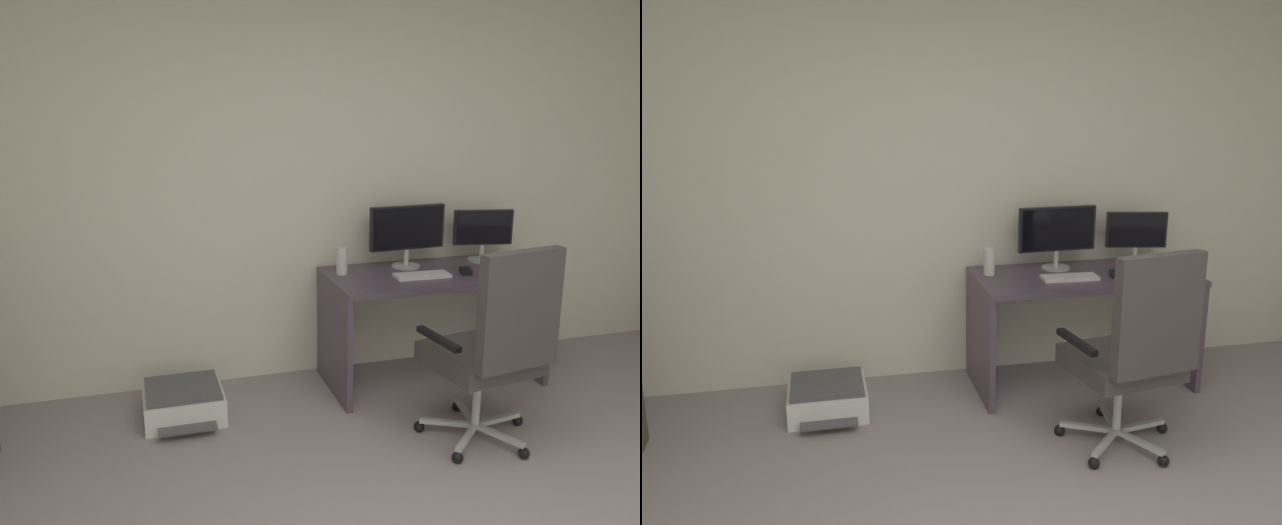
% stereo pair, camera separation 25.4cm
% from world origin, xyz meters
% --- Properties ---
extents(wall_back, '(5.59, 0.10, 2.53)m').
position_xyz_m(wall_back, '(0.00, 2.64, 1.26)').
color(wall_back, silver).
rests_on(wall_back, ground).
extents(desk, '(1.36, 0.65, 0.73)m').
position_xyz_m(desk, '(0.78, 2.23, 0.53)').
color(desk, '#4E3C4E').
rests_on(desk, ground).
extents(monitor_main, '(0.51, 0.18, 0.40)m').
position_xyz_m(monitor_main, '(0.66, 2.39, 0.97)').
color(monitor_main, '#B2B5B7').
rests_on(monitor_main, desk).
extents(monitor_secondary, '(0.39, 0.18, 0.34)m').
position_xyz_m(monitor_secondary, '(1.20, 2.39, 0.93)').
color(monitor_secondary, '#B2B5B7').
rests_on(monitor_secondary, desk).
extents(keyboard, '(0.35, 0.14, 0.02)m').
position_xyz_m(keyboard, '(0.66, 2.14, 0.74)').
color(keyboard, silver).
rests_on(keyboard, desk).
extents(computer_mouse, '(0.08, 0.11, 0.03)m').
position_xyz_m(computer_mouse, '(0.95, 2.13, 0.74)').
color(computer_mouse, black).
rests_on(computer_mouse, desk).
extents(desktop_speaker, '(0.07, 0.07, 0.17)m').
position_xyz_m(desktop_speaker, '(0.21, 2.34, 0.81)').
color(desktop_speaker, silver).
rests_on(desktop_speaker, desk).
extents(office_chair, '(0.64, 0.67, 1.11)m').
position_xyz_m(office_chair, '(0.70, 1.36, 0.58)').
color(office_chair, '#B7BABC').
rests_on(office_chair, ground).
extents(printer, '(0.45, 0.51, 0.18)m').
position_xyz_m(printer, '(-0.81, 2.16, 0.09)').
color(printer, silver).
rests_on(printer, ground).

